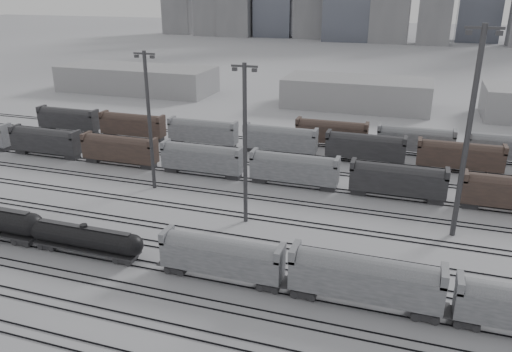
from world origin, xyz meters
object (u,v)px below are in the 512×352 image
(hopper_car_b, at_px, (365,277))
(light_mast_c, at_px, (245,142))
(hopper_car_a, at_px, (222,255))
(tank_car_b, at_px, (85,238))

(hopper_car_b, bearing_deg, light_mast_c, 140.57)
(hopper_car_b, height_order, light_mast_c, light_mast_c)
(hopper_car_a, height_order, hopper_car_b, hopper_car_b)
(hopper_car_a, bearing_deg, light_mast_c, 99.34)
(tank_car_b, bearing_deg, hopper_car_a, 0.00)
(tank_car_b, distance_m, light_mast_c, 24.24)
(tank_car_b, height_order, hopper_car_b, hopper_car_b)
(tank_car_b, relative_size, hopper_car_b, 1.02)
(hopper_car_a, relative_size, light_mast_c, 0.64)
(hopper_car_a, bearing_deg, hopper_car_b, 0.00)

